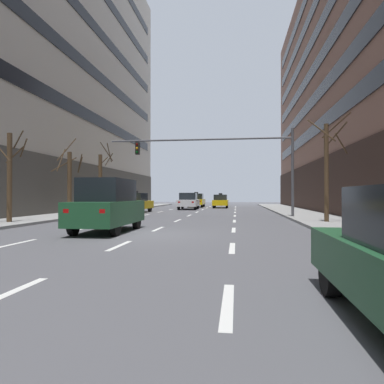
{
  "coord_description": "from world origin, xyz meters",
  "views": [
    {
      "loc": [
        3.45,
        -12.72,
        1.51
      ],
      "look_at": [
        -0.69,
        18.76,
        1.79
      ],
      "focal_mm": 31.74,
      "sensor_mm": 36.0,
      "label": 1
    }
  ],
  "objects_px": {
    "taxi_driving_1": "(136,203)",
    "street_tree_3": "(9,174)",
    "street_tree_2": "(327,168)",
    "street_tree_0": "(101,181)",
    "car_driving_0": "(115,205)",
    "taxi_driving_5": "(196,200)",
    "street_tree_1": "(70,181)",
    "taxi_driving_4": "(221,201)",
    "car_driving_3": "(189,201)",
    "traffic_signal_0": "(228,155)",
    "car_driving_2": "(108,205)"
  },
  "relations": [
    {
      "from": "taxi_driving_1",
      "to": "taxi_driving_5",
      "type": "xyz_separation_m",
      "value": [
        3.59,
        13.97,
        0.01
      ]
    },
    {
      "from": "street_tree_1",
      "to": "street_tree_2",
      "type": "xyz_separation_m",
      "value": [
        16.18,
        -4.02,
        0.4
      ]
    },
    {
      "from": "car_driving_3",
      "to": "street_tree_2",
      "type": "height_order",
      "value": "street_tree_2"
    },
    {
      "from": "taxi_driving_5",
      "to": "street_tree_0",
      "type": "height_order",
      "value": "street_tree_0"
    },
    {
      "from": "street_tree_2",
      "to": "taxi_driving_1",
      "type": "bearing_deg",
      "value": 142.86
    },
    {
      "from": "car_driving_2",
      "to": "car_driving_3",
      "type": "height_order",
      "value": "car_driving_2"
    },
    {
      "from": "car_driving_0",
      "to": "street_tree_1",
      "type": "distance_m",
      "value": 3.54
    },
    {
      "from": "car_driving_2",
      "to": "street_tree_1",
      "type": "relative_size",
      "value": 0.82
    },
    {
      "from": "car_driving_0",
      "to": "street_tree_0",
      "type": "relative_size",
      "value": 0.76
    },
    {
      "from": "taxi_driving_1",
      "to": "street_tree_2",
      "type": "bearing_deg",
      "value": -37.14
    },
    {
      "from": "street_tree_0",
      "to": "street_tree_3",
      "type": "distance_m",
      "value": 11.66
    },
    {
      "from": "taxi_driving_1",
      "to": "traffic_signal_0",
      "type": "relative_size",
      "value": 0.37
    },
    {
      "from": "car_driving_3",
      "to": "taxi_driving_4",
      "type": "relative_size",
      "value": 1.12
    },
    {
      "from": "car_driving_0",
      "to": "taxi_driving_5",
      "type": "xyz_separation_m",
      "value": [
        3.55,
        19.18,
        0.04
      ]
    },
    {
      "from": "street_tree_0",
      "to": "street_tree_3",
      "type": "xyz_separation_m",
      "value": [
        -0.05,
        -11.66,
        -0.11
      ]
    },
    {
      "from": "car_driving_0",
      "to": "car_driving_3",
      "type": "height_order",
      "value": "car_driving_3"
    },
    {
      "from": "car_driving_3",
      "to": "traffic_signal_0",
      "type": "relative_size",
      "value": 0.38
    },
    {
      "from": "car_driving_2",
      "to": "traffic_signal_0",
      "type": "relative_size",
      "value": 0.37
    },
    {
      "from": "car_driving_0",
      "to": "car_driving_3",
      "type": "xyz_separation_m",
      "value": [
        3.53,
        12.25,
        0.06
      ]
    },
    {
      "from": "street_tree_1",
      "to": "taxi_driving_4",
      "type": "bearing_deg",
      "value": 61.51
    },
    {
      "from": "car_driving_0",
      "to": "taxi_driving_5",
      "type": "relative_size",
      "value": 0.96
    },
    {
      "from": "taxi_driving_5",
      "to": "car_driving_3",
      "type": "bearing_deg",
      "value": -90.13
    },
    {
      "from": "taxi_driving_4",
      "to": "street_tree_3",
      "type": "height_order",
      "value": "street_tree_3"
    },
    {
      "from": "taxi_driving_1",
      "to": "street_tree_3",
      "type": "relative_size",
      "value": 0.97
    },
    {
      "from": "taxi_driving_1",
      "to": "street_tree_3",
      "type": "xyz_separation_m",
      "value": [
        -2.93,
        -12.33,
        1.77
      ]
    },
    {
      "from": "car_driving_3",
      "to": "traffic_signal_0",
      "type": "bearing_deg",
      "value": -70.82
    },
    {
      "from": "traffic_signal_0",
      "to": "taxi_driving_1",
      "type": "bearing_deg",
      "value": 144.53
    },
    {
      "from": "street_tree_2",
      "to": "traffic_signal_0",
      "type": "bearing_deg",
      "value": 140.45
    },
    {
      "from": "car_driving_0",
      "to": "taxi_driving_1",
      "type": "xyz_separation_m",
      "value": [
        -0.05,
        5.21,
        0.04
      ]
    },
    {
      "from": "street_tree_0",
      "to": "street_tree_3",
      "type": "bearing_deg",
      "value": -90.22
    },
    {
      "from": "car_driving_0",
      "to": "taxi_driving_1",
      "type": "relative_size",
      "value": 0.96
    },
    {
      "from": "taxi_driving_4",
      "to": "street_tree_0",
      "type": "xyz_separation_m",
      "value": [
        -9.61,
        -12.49,
        1.94
      ]
    },
    {
      "from": "car_driving_2",
      "to": "traffic_signal_0",
      "type": "xyz_separation_m",
      "value": [
        4.65,
        9.25,
        3.11
      ]
    },
    {
      "from": "taxi_driving_4",
      "to": "street_tree_1",
      "type": "height_order",
      "value": "street_tree_1"
    },
    {
      "from": "taxi_driving_5",
      "to": "taxi_driving_4",
      "type": "bearing_deg",
      "value": -34.57
    },
    {
      "from": "taxi_driving_4",
      "to": "street_tree_0",
      "type": "bearing_deg",
      "value": -127.59
    },
    {
      "from": "taxi_driving_1",
      "to": "taxi_driving_4",
      "type": "height_order",
      "value": "taxi_driving_1"
    },
    {
      "from": "traffic_signal_0",
      "to": "street_tree_1",
      "type": "bearing_deg",
      "value": -178.44
    },
    {
      "from": "car_driving_3",
      "to": "taxi_driving_4",
      "type": "bearing_deg",
      "value": 56.61
    },
    {
      "from": "taxi_driving_5",
      "to": "street_tree_3",
      "type": "xyz_separation_m",
      "value": [
        -6.53,
        -26.3,
        1.76
      ]
    },
    {
      "from": "taxi_driving_1",
      "to": "street_tree_2",
      "type": "xyz_separation_m",
      "value": [
        13.24,
        -10.03,
        2.07
      ]
    },
    {
      "from": "car_driving_2",
      "to": "traffic_signal_0",
      "type": "bearing_deg",
      "value": 63.29
    },
    {
      "from": "car_driving_2",
      "to": "street_tree_0",
      "type": "bearing_deg",
      "value": 113.62
    },
    {
      "from": "car_driving_2",
      "to": "street_tree_1",
      "type": "distance_m",
      "value": 11.04
    },
    {
      "from": "car_driving_0",
      "to": "traffic_signal_0",
      "type": "relative_size",
      "value": 0.35
    },
    {
      "from": "car_driving_2",
      "to": "car_driving_3",
      "type": "xyz_separation_m",
      "value": [
        0.22,
        21.99,
        -0.22
      ]
    },
    {
      "from": "street_tree_2",
      "to": "car_driving_3",
      "type": "bearing_deg",
      "value": 119.52
    },
    {
      "from": "car_driving_2",
      "to": "street_tree_3",
      "type": "bearing_deg",
      "value": 157.38
    },
    {
      "from": "taxi_driving_1",
      "to": "street_tree_1",
      "type": "relative_size",
      "value": 0.83
    },
    {
      "from": "street_tree_3",
      "to": "car_driving_3",
      "type": "bearing_deg",
      "value": 71.42
    }
  ]
}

